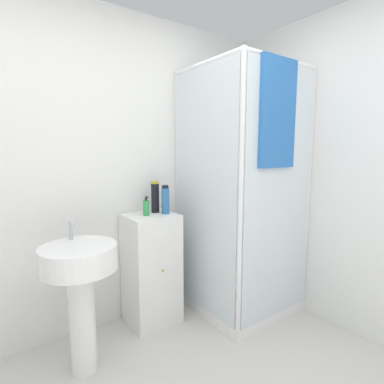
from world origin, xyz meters
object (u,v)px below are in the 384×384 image
at_px(sink, 80,280).
at_px(shampoo_bottle_tall_black, 155,197).
at_px(shampoo_bottle_blue, 165,200).
at_px(soap_dispenser, 146,208).

height_order(sink, shampoo_bottle_tall_black, shampoo_bottle_tall_black).
xyz_separation_m(shampoo_bottle_tall_black, shampoo_bottle_blue, (0.04, -0.09, -0.02)).
xyz_separation_m(sink, soap_dispenser, (0.59, 0.25, 0.36)).
distance_m(sink, shampoo_bottle_tall_black, 0.88).
bearing_deg(sink, shampoo_bottle_tall_black, 23.51).
height_order(shampoo_bottle_tall_black, shampoo_bottle_blue, shampoo_bottle_tall_black).
bearing_deg(shampoo_bottle_blue, shampoo_bottle_tall_black, 115.10).
relative_size(soap_dispenser, shampoo_bottle_tall_black, 0.58).
height_order(sink, soap_dispenser, soap_dispenser).
relative_size(sink, shampoo_bottle_blue, 4.17).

